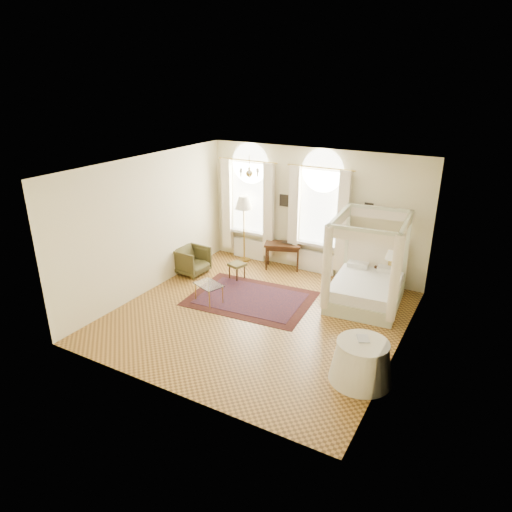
% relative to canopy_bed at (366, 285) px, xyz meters
% --- Properties ---
extents(ground, '(6.00, 6.00, 0.00)m').
position_rel_canopy_bed_xyz_m(ground, '(-1.88, -1.74, -0.48)').
color(ground, '#A97731').
rests_on(ground, ground).
extents(room_walls, '(6.00, 6.00, 6.00)m').
position_rel_canopy_bed_xyz_m(room_walls, '(-1.88, -1.74, 1.50)').
color(room_walls, beige).
rests_on(room_walls, ground).
extents(window_left, '(1.62, 0.27, 3.29)m').
position_rel_canopy_bed_xyz_m(window_left, '(-3.78, 1.13, 1.01)').
color(window_left, white).
rests_on(window_left, room_walls).
extents(window_right, '(1.62, 0.27, 3.29)m').
position_rel_canopy_bed_xyz_m(window_right, '(-1.68, 1.13, 1.01)').
color(window_right, white).
rests_on(window_right, room_walls).
extents(chandelier, '(0.51, 0.45, 0.50)m').
position_rel_canopy_bed_xyz_m(chandelier, '(-2.78, -0.54, 2.43)').
color(chandelier, '#B18F3B').
rests_on(chandelier, room_walls).
extents(wall_pictures, '(2.54, 0.03, 0.39)m').
position_rel_canopy_bed_xyz_m(wall_pictures, '(-1.79, 1.23, 1.41)').
color(wall_pictures, black).
rests_on(wall_pictures, room_walls).
extents(canopy_bed, '(1.76, 2.09, 2.11)m').
position_rel_canopy_bed_xyz_m(canopy_bed, '(0.00, 0.00, 0.00)').
color(canopy_bed, beige).
rests_on(canopy_bed, ground).
extents(nightstand, '(0.56, 0.53, 0.64)m').
position_rel_canopy_bed_xyz_m(nightstand, '(0.22, 0.96, -0.16)').
color(nightstand, '#311B0D').
rests_on(nightstand, ground).
extents(nightstand_lamp, '(0.30, 0.30, 0.45)m').
position_rel_canopy_bed_xyz_m(nightstand_lamp, '(0.30, 0.96, 0.46)').
color(nightstand_lamp, '#B18F3B').
rests_on(nightstand_lamp, nightstand).
extents(writing_desk, '(1.09, 0.81, 0.73)m').
position_rel_canopy_bed_xyz_m(writing_desk, '(-2.61, 0.96, 0.14)').
color(writing_desk, '#311B0D').
rests_on(writing_desk, ground).
extents(laptop, '(0.34, 0.23, 0.03)m').
position_rel_canopy_bed_xyz_m(laptop, '(-2.48, 1.04, 0.26)').
color(laptop, black).
rests_on(laptop, writing_desk).
extents(stool, '(0.46, 0.46, 0.43)m').
position_rel_canopy_bed_xyz_m(stool, '(-3.34, -0.24, -0.13)').
color(stool, '#4D4521').
rests_on(stool, ground).
extents(armchair, '(0.84, 0.82, 0.73)m').
position_rel_canopy_bed_xyz_m(armchair, '(-4.58, -0.54, -0.12)').
color(armchair, '#403A1B').
rests_on(armchair, ground).
extents(coffee_table, '(0.78, 0.66, 0.45)m').
position_rel_canopy_bed_xyz_m(coffee_table, '(-3.22, -1.69, -0.07)').
color(coffee_table, silver).
rests_on(coffee_table, ground).
extents(floor_lamp, '(0.49, 0.49, 1.89)m').
position_rel_canopy_bed_xyz_m(floor_lamp, '(-3.84, 0.96, 1.13)').
color(floor_lamp, '#B18F3B').
rests_on(floor_lamp, ground).
extents(oriental_rug, '(3.01, 2.28, 0.01)m').
position_rel_canopy_bed_xyz_m(oriental_rug, '(-2.44, -1.09, -0.47)').
color(oriental_rug, '#41180F').
rests_on(oriental_rug, ground).
extents(side_table, '(1.11, 1.11, 0.75)m').
position_rel_canopy_bed_xyz_m(side_table, '(0.79, -2.84, -0.11)').
color(side_table, '#EDE6CE').
rests_on(side_table, ground).
extents(book, '(0.29, 0.32, 0.02)m').
position_rel_canopy_bed_xyz_m(book, '(0.66, -2.80, 0.29)').
color(book, black).
rests_on(book, side_table).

